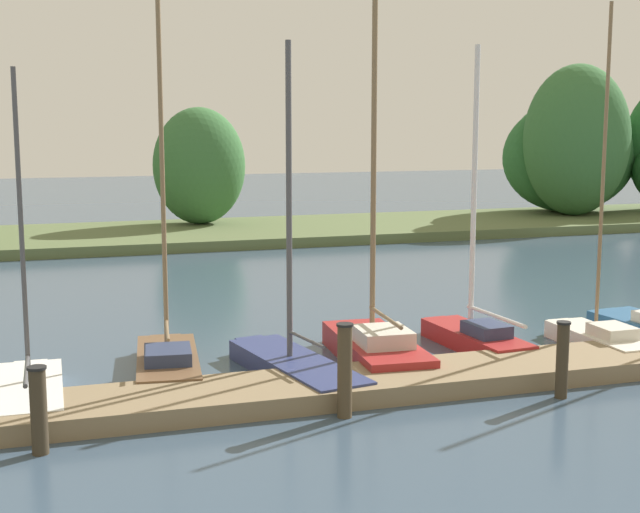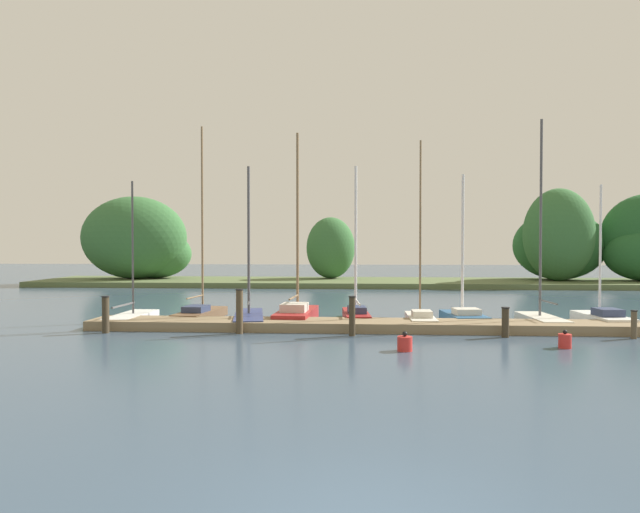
% 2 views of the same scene
% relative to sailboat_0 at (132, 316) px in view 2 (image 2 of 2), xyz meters
% --- Properties ---
extents(dock_pier, '(20.53, 1.80, 0.35)m').
position_rel_sailboat_0_xyz_m(dock_pier, '(9.37, -1.35, -0.08)').
color(dock_pier, '#847051').
rests_on(dock_pier, ground).
extents(far_shore, '(51.68, 8.10, 7.57)m').
position_rel_sailboat_0_xyz_m(far_shore, '(13.17, 21.60, 2.76)').
color(far_shore, '#56663D').
rests_on(far_shore, ground).
extents(sailboat_0, '(1.19, 3.49, 5.81)m').
position_rel_sailboat_0_xyz_m(sailboat_0, '(0.00, 0.00, 0.00)').
color(sailboat_0, white).
rests_on(sailboat_0, ground).
extents(sailboat_1, '(1.58, 3.77, 8.26)m').
position_rel_sailboat_0_xyz_m(sailboat_1, '(2.58, 1.06, 0.11)').
color(sailboat_1, brown).
rests_on(sailboat_1, ground).
extents(sailboat_2, '(1.84, 4.40, 6.38)m').
position_rel_sailboat_0_xyz_m(sailboat_2, '(4.85, 0.07, 0.06)').
color(sailboat_2, navy).
rests_on(sailboat_2, ground).
extents(sailboat_3, '(1.59, 4.05, 7.83)m').
position_rel_sailboat_0_xyz_m(sailboat_3, '(6.76, 0.60, 0.15)').
color(sailboat_3, maroon).
rests_on(sailboat_3, ground).
extents(sailboat_4, '(1.21, 3.63, 6.48)m').
position_rel_sailboat_0_xyz_m(sailboat_4, '(9.20, 0.92, 0.14)').
color(sailboat_4, maroon).
rests_on(sailboat_4, ground).
extents(sailboat_5, '(1.00, 3.18, 7.35)m').
position_rel_sailboat_0_xyz_m(sailboat_5, '(11.76, 0.03, 0.08)').
color(sailboat_5, silver).
rests_on(sailboat_5, ground).
extents(sailboat_6, '(1.61, 3.00, 6.08)m').
position_rel_sailboat_0_xyz_m(sailboat_6, '(13.60, 0.83, 0.09)').
color(sailboat_6, '#285684').
rests_on(sailboat_6, ground).
extents(sailboat_7, '(1.22, 3.42, 8.14)m').
position_rel_sailboat_0_xyz_m(sailboat_7, '(16.50, 0.21, 0.15)').
color(sailboat_7, silver).
rests_on(sailboat_7, ground).
extents(sailboat_8, '(1.37, 3.24, 5.57)m').
position_rel_sailboat_0_xyz_m(sailboat_8, '(18.90, 0.36, 0.06)').
color(sailboat_8, white).
rests_on(sailboat_8, ground).
extents(mooring_piling_0, '(0.29, 0.29, 1.34)m').
position_rel_sailboat_0_xyz_m(mooring_piling_0, '(0.16, -2.64, 0.42)').
color(mooring_piling_0, '#3D3323').
rests_on(mooring_piling_0, ground).
extents(mooring_piling_1, '(0.28, 0.28, 1.60)m').
position_rel_sailboat_0_xyz_m(mooring_piling_1, '(5.02, -2.47, 0.55)').
color(mooring_piling_1, '#4C3D28').
rests_on(mooring_piling_1, ground).
extents(mooring_piling_2, '(0.25, 0.25, 1.40)m').
position_rel_sailboat_0_xyz_m(mooring_piling_2, '(9.06, -2.68, 0.45)').
color(mooring_piling_2, '#3D3323').
rests_on(mooring_piling_2, ground).
extents(mooring_piling_3, '(0.28, 0.28, 1.04)m').
position_rel_sailboat_0_xyz_m(mooring_piling_3, '(14.33, -2.61, 0.27)').
color(mooring_piling_3, '#3D3323').
rests_on(mooring_piling_3, ground).
extents(mooring_piling_4, '(0.22, 0.22, 0.97)m').
position_rel_sailboat_0_xyz_m(mooring_piling_4, '(18.61, -2.61, 0.24)').
color(mooring_piling_4, brown).
rests_on(mooring_piling_4, ground).
extents(channel_buoy_0, '(0.45, 0.45, 0.59)m').
position_rel_sailboat_0_xyz_m(channel_buoy_0, '(10.64, -5.20, -0.03)').
color(channel_buoy_0, red).
rests_on(channel_buoy_0, ground).
extents(channel_buoy_1, '(0.38, 0.38, 0.57)m').
position_rel_sailboat_0_xyz_m(channel_buoy_1, '(15.62, -4.43, -0.03)').
color(channel_buoy_1, red).
rests_on(channel_buoy_1, ground).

